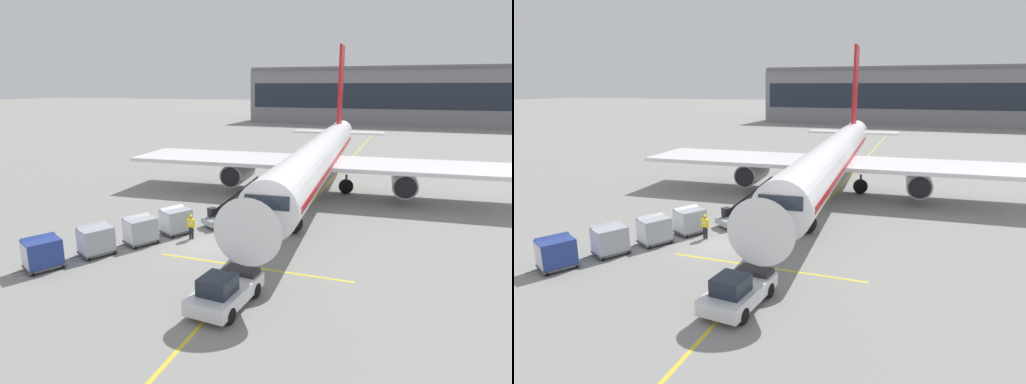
# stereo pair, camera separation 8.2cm
# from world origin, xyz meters

# --- Properties ---
(ground_plane) EXTENTS (600.00, 600.00, 0.00)m
(ground_plane) POSITION_xyz_m (0.00, 0.00, 0.00)
(ground_plane) COLOR gray
(parked_airplane) EXTENTS (37.16, 46.55, 15.55)m
(parked_airplane) POSITION_xyz_m (4.03, 16.54, 3.61)
(parked_airplane) COLOR white
(parked_airplane) RESTS_ON ground
(belt_loader) EXTENTS (3.96, 4.96, 3.33)m
(belt_loader) POSITION_xyz_m (-0.39, 4.70, 0.91)
(belt_loader) COLOR #A3A8B2
(belt_loader) RESTS_ON ground
(baggage_cart_lead) EXTENTS (2.35, 2.78, 1.91)m
(baggage_cart_lead) POSITION_xyz_m (-3.10, 1.51, 1.00)
(baggage_cart_lead) COLOR #515156
(baggage_cart_lead) RESTS_ON ground
(baggage_cart_second) EXTENTS (2.35, 2.78, 1.91)m
(baggage_cart_second) POSITION_xyz_m (-4.27, -1.13, 1.00)
(baggage_cart_second) COLOR #515156
(baggage_cart_second) RESTS_ON ground
(baggage_cart_third) EXTENTS (2.35, 2.78, 1.91)m
(baggage_cart_third) POSITION_xyz_m (-5.75, -3.73, 1.00)
(baggage_cart_third) COLOR #515156
(baggage_cart_third) RESTS_ON ground
(baggage_cart_fourth) EXTENTS (2.35, 2.78, 1.91)m
(baggage_cart_fourth) POSITION_xyz_m (-7.19, -6.55, 1.00)
(baggage_cart_fourth) COLOR #515156
(baggage_cart_fourth) RESTS_ON ground
(pushback_tug) EXTENTS (2.48, 4.57, 1.83)m
(pushback_tug) POSITION_xyz_m (4.54, -7.02, 0.83)
(pushback_tug) COLOR silver
(pushback_tug) RESTS_ON ground
(ground_crew_by_loader) EXTENTS (0.57, 0.28, 1.74)m
(ground_crew_by_loader) POSITION_xyz_m (-1.52, 0.87, 1.00)
(ground_crew_by_loader) COLOR black
(ground_crew_by_loader) RESTS_ON ground
(ground_crew_by_carts) EXTENTS (0.49, 0.41, 1.74)m
(ground_crew_by_carts) POSITION_xyz_m (0.74, 2.99, 1.00)
(ground_crew_by_carts) COLOR #333847
(ground_crew_by_carts) RESTS_ON ground
(ground_crew_marshaller) EXTENTS (0.54, 0.36, 1.74)m
(ground_crew_marshaller) POSITION_xyz_m (-3.04, 2.08, 1.00)
(ground_crew_marshaller) COLOR #333847
(ground_crew_marshaller) RESTS_ON ground
(ground_crew_wingwalker) EXTENTS (0.41, 0.49, 1.74)m
(ground_crew_wingwalker) POSITION_xyz_m (-0.13, 4.64, 1.00)
(ground_crew_wingwalker) COLOR #333847
(ground_crew_wingwalker) RESTS_ON ground
(safety_cone_engine_keepout) EXTENTS (0.71, 0.71, 0.79)m
(safety_cone_engine_keepout) POSITION_xyz_m (-0.63, 12.38, 0.39)
(safety_cone_engine_keepout) COLOR black
(safety_cone_engine_keepout) RESTS_ON ground
(safety_cone_wingtip) EXTENTS (0.62, 0.62, 0.71)m
(safety_cone_wingtip) POSITION_xyz_m (-0.88, 14.98, 0.34)
(safety_cone_wingtip) COLOR black
(safety_cone_wingtip) RESTS_ON ground
(safety_cone_nose_mark) EXTENTS (0.53, 0.53, 0.60)m
(safety_cone_nose_mark) POSITION_xyz_m (-1.51, 11.37, 0.29)
(safety_cone_nose_mark) COLOR black
(safety_cone_nose_mark) RESTS_ON ground
(apron_guidance_line_lead_in) EXTENTS (0.20, 110.00, 0.01)m
(apron_guidance_line_lead_in) POSITION_xyz_m (4.19, 15.62, 0.00)
(apron_guidance_line_lead_in) COLOR yellow
(apron_guidance_line_lead_in) RESTS_ON ground
(apron_guidance_line_stop_bar) EXTENTS (12.00, 0.20, 0.01)m
(apron_guidance_line_stop_bar) POSITION_xyz_m (4.09, -2.29, 0.00)
(apron_guidance_line_stop_bar) COLOR yellow
(apron_guidance_line_stop_bar) RESTS_ON ground
(terminal_building) EXTENTS (90.62, 21.00, 15.52)m
(terminal_building) POSITION_xyz_m (12.25, 106.80, 7.71)
(terminal_building) COLOR gray
(terminal_building) RESTS_ON ground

